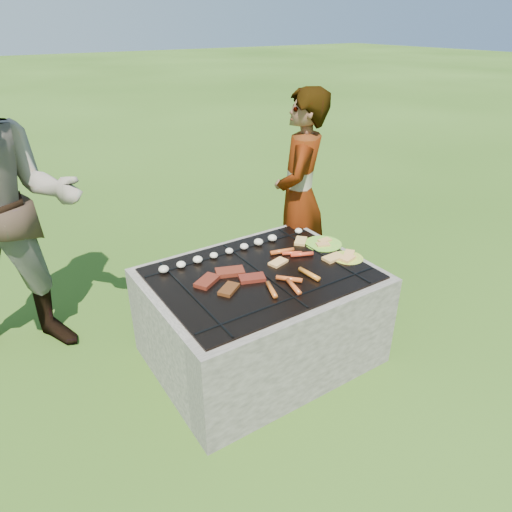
% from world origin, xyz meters
% --- Properties ---
extents(lawn, '(60.00, 60.00, 0.00)m').
position_xyz_m(lawn, '(0.00, 0.00, 0.00)').
color(lawn, '#284A12').
rests_on(lawn, ground).
extents(fire_pit, '(1.30, 1.00, 0.62)m').
position_xyz_m(fire_pit, '(0.00, 0.00, 0.28)').
color(fire_pit, '#A9A196').
rests_on(fire_pit, ground).
extents(mushrooms, '(1.06, 0.06, 0.04)m').
position_xyz_m(mushrooms, '(-0.03, 0.31, 0.63)').
color(mushrooms, beige).
rests_on(mushrooms, fire_pit).
extents(pork_slabs, '(0.40, 0.30, 0.02)m').
position_xyz_m(pork_slabs, '(-0.20, 0.03, 0.62)').
color(pork_slabs, maroon).
rests_on(pork_slabs, fire_pit).
extents(sausages, '(0.51, 0.49, 0.03)m').
position_xyz_m(sausages, '(0.16, -0.09, 0.63)').
color(sausages, orange).
rests_on(sausages, fire_pit).
extents(bread_on_grate, '(0.45, 0.41, 0.02)m').
position_xyz_m(bread_on_grate, '(0.38, 0.03, 0.62)').
color(bread_on_grate, '#EED47A').
rests_on(bread_on_grate, fire_pit).
extents(plate_far, '(0.26, 0.26, 0.03)m').
position_xyz_m(plate_far, '(0.56, 0.09, 0.61)').
color(plate_far, '#ADC830').
rests_on(plate_far, fire_pit).
extents(plate_near, '(0.23, 0.23, 0.03)m').
position_xyz_m(plate_near, '(0.56, -0.14, 0.61)').
color(plate_near, yellow).
rests_on(plate_near, fire_pit).
extents(cook, '(0.66, 0.66, 1.54)m').
position_xyz_m(cook, '(0.70, 0.53, 0.77)').
color(cook, gray).
rests_on(cook, ground).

